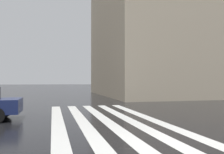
{
  "coord_description": "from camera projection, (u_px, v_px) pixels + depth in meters",
  "views": [
    {
      "loc": [
        -5.91,
        2.99,
        1.69
      ],
      "look_at": [
        7.69,
        -0.32,
        1.91
      ],
      "focal_mm": 39.29,
      "sensor_mm": 36.0,
      "label": 1
    }
  ],
  "objects": [
    {
      "name": "ground_plane",
      "position": [
        170.0,
        145.0,
        6.43
      ],
      "size": [
        220.0,
        220.0,
        0.0
      ],
      "primitive_type": "plane",
      "color": "black"
    },
    {
      "name": "zebra_crossing",
      "position": [
        107.0,
        122.0,
        10.13
      ],
      "size": [
        13.0,
        4.5,
        0.01
      ],
      "color": "silver",
      "rests_on": "ground_plane"
    }
  ]
}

